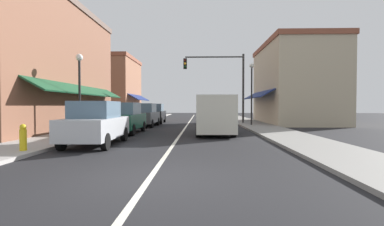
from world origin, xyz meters
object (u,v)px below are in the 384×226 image
(parked_car_third_left, at_px, (145,115))
(traffic_signal_mast_arm, at_px, (223,76))
(street_lamp_right_mid, at_px, (252,84))
(parked_car_second_left, at_px, (124,118))
(parked_car_nearest_left, at_px, (96,123))
(fire_hydrant, at_px, (23,137))
(van_in_lane, at_px, (214,114))
(parked_car_far_left, at_px, (154,114))
(street_lamp_left_near, at_px, (79,80))

(parked_car_third_left, distance_m, traffic_signal_mast_arm, 7.71)
(street_lamp_right_mid, bearing_deg, parked_car_second_left, -143.78)
(parked_car_nearest_left, xyz_separation_m, traffic_signal_mast_arm, (6.13, 13.61, 3.26))
(traffic_signal_mast_arm, distance_m, fire_hydrant, 17.95)
(van_in_lane, xyz_separation_m, street_lamp_right_mid, (3.21, 6.42, 2.13))
(parked_car_nearest_left, distance_m, parked_car_second_left, 4.95)
(parked_car_third_left, height_order, traffic_signal_mast_arm, traffic_signal_mast_arm)
(parked_car_far_left, height_order, traffic_signal_mast_arm, traffic_signal_mast_arm)
(parked_car_far_left, distance_m, fire_hydrant, 17.00)
(van_in_lane, xyz_separation_m, fire_hydrant, (-6.56, -6.80, -0.60))
(traffic_signal_mast_arm, bearing_deg, van_in_lane, -97.55)
(parked_car_third_left, relative_size, traffic_signal_mast_arm, 0.68)
(parked_car_far_left, distance_m, van_in_lane, 11.28)
(parked_car_nearest_left, height_order, street_lamp_left_near, street_lamp_left_near)
(parked_car_nearest_left, height_order, parked_car_third_left, same)
(parked_car_third_left, relative_size, street_lamp_right_mid, 0.85)
(parked_car_nearest_left, relative_size, fire_hydrant, 4.75)
(traffic_signal_mast_arm, distance_m, street_lamp_left_near, 13.24)
(traffic_signal_mast_arm, height_order, street_lamp_right_mid, traffic_signal_mast_arm)
(parked_car_nearest_left, height_order, street_lamp_right_mid, street_lamp_right_mid)
(parked_car_second_left, height_order, parked_car_far_left, same)
(parked_car_second_left, distance_m, street_lamp_right_mid, 10.59)
(traffic_signal_mast_arm, xyz_separation_m, fire_hydrant, (-7.75, -15.78, -3.59))
(parked_car_far_left, relative_size, van_in_lane, 0.79)
(van_in_lane, bearing_deg, parked_car_nearest_left, -137.63)
(fire_hydrant, bearing_deg, parked_car_second_left, 78.49)
(parked_car_second_left, bearing_deg, fire_hydrant, -101.20)
(parked_car_second_left, xyz_separation_m, parked_car_third_left, (0.08, 5.48, 0.00))
(parked_car_third_left, distance_m, street_lamp_right_mid, 8.60)
(parked_car_third_left, relative_size, parked_car_far_left, 1.00)
(parked_car_third_left, xyz_separation_m, van_in_lane, (5.03, -5.80, 0.27))
(van_in_lane, relative_size, street_lamp_left_near, 1.22)
(street_lamp_left_near, bearing_deg, parked_car_third_left, 74.68)
(parked_car_far_left, distance_m, traffic_signal_mast_arm, 7.06)
(van_in_lane, distance_m, traffic_signal_mast_arm, 9.55)
(parked_car_third_left, relative_size, street_lamp_left_near, 0.97)
(parked_car_far_left, height_order, van_in_lane, van_in_lane)
(van_in_lane, height_order, street_lamp_right_mid, street_lamp_right_mid)
(parked_car_third_left, xyz_separation_m, traffic_signal_mast_arm, (6.22, 3.18, 3.26))
(parked_car_second_left, distance_m, traffic_signal_mast_arm, 11.20)
(parked_car_third_left, height_order, street_lamp_right_mid, street_lamp_right_mid)
(parked_car_third_left, bearing_deg, van_in_lane, -47.97)
(parked_car_far_left, xyz_separation_m, van_in_lane, (4.97, -10.12, 0.27))
(parked_car_nearest_left, distance_m, parked_car_third_left, 10.43)
(van_in_lane, bearing_deg, street_lamp_left_near, -169.78)
(traffic_signal_mast_arm, bearing_deg, street_lamp_right_mid, -51.86)
(parked_car_nearest_left, relative_size, van_in_lane, 0.79)
(parked_car_second_left, relative_size, van_in_lane, 0.79)
(fire_hydrant, bearing_deg, traffic_signal_mast_arm, 63.84)
(traffic_signal_mast_arm, xyz_separation_m, street_lamp_left_near, (-8.18, -10.34, -1.22))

